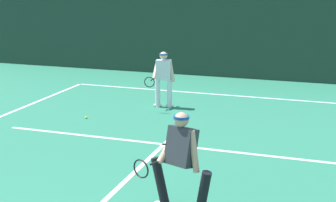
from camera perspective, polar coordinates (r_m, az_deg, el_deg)
The scene contains 7 objects.
court_line_baseline_far at distance 15.70m, azimuth 5.66°, elevation 0.78°, with size 9.73×0.10×0.01m, color white.
court_line_service at distance 10.98m, azimuth -0.46°, elevation -5.03°, with size 7.93×0.10×0.01m, color white.
court_line_centre at distance 8.48m, azimuth -7.03°, elevation -11.07°, with size 0.10×6.40×0.01m, color white.
player_near at distance 7.53m, azimuth 1.45°, elevation -6.78°, with size 1.16×0.86×1.66m.
player_far at distance 13.89m, azimuth -0.55°, elevation 2.78°, with size 0.67×0.90×1.59m.
tennis_ball at distance 13.12m, azimuth -9.45°, elevation -1.88°, with size 0.07×0.07×0.07m, color #D1E033.
back_fence_windscreen at distance 18.23m, azimuth 7.86°, elevation 7.47°, with size 21.36×0.12×3.09m, color #1E392A.
Camera 1 is at (3.41, -3.69, 3.59)m, focal length 52.69 mm.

